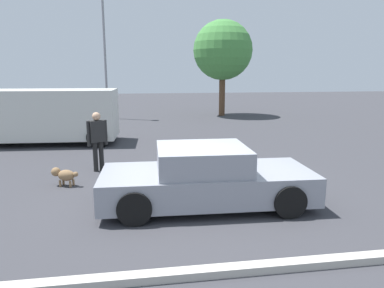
% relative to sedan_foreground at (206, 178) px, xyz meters
% --- Properties ---
extents(ground_plane, '(80.00, 80.00, 0.00)m').
position_rel_sedan_foreground_xyz_m(ground_plane, '(-0.14, 0.09, -0.58)').
color(ground_plane, '#38383D').
extents(sedan_foreground, '(4.38, 2.01, 1.25)m').
position_rel_sedan_foreground_xyz_m(sedan_foreground, '(0.00, 0.00, 0.00)').
color(sedan_foreground, gray).
rests_on(sedan_foreground, ground_plane).
extents(dog, '(0.67, 0.40, 0.46)m').
position_rel_sedan_foreground_xyz_m(dog, '(-3.17, 1.76, -0.30)').
color(dog, olive).
rests_on(dog, ground_plane).
extents(van_white, '(5.43, 2.48, 2.08)m').
position_rel_sedan_foreground_xyz_m(van_white, '(-4.85, 7.37, 0.55)').
color(van_white, silver).
rests_on(van_white, ground_plane).
extents(pedestrian, '(0.53, 0.38, 1.66)m').
position_rel_sedan_foreground_xyz_m(pedestrian, '(-2.47, 3.02, 0.41)').
color(pedestrian, black).
rests_on(pedestrian, ground_plane).
extents(parking_curb, '(7.59, 0.20, 0.12)m').
position_rel_sedan_foreground_xyz_m(parking_curb, '(-0.14, -2.61, -0.52)').
color(parking_curb, '#B7B2A8').
rests_on(parking_curb, ground_plane).
extents(light_post_near, '(0.44, 0.44, 7.54)m').
position_rel_sedan_foreground_xyz_m(light_post_near, '(-3.12, 14.76, 4.42)').
color(light_post_near, gray).
rests_on(light_post_near, ground_plane).
extents(tree_back_left, '(3.68, 3.68, 5.92)m').
position_rel_sedan_foreground_xyz_m(tree_back_left, '(4.01, 15.17, 3.48)').
color(tree_back_left, brown).
rests_on(tree_back_left, ground_plane).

